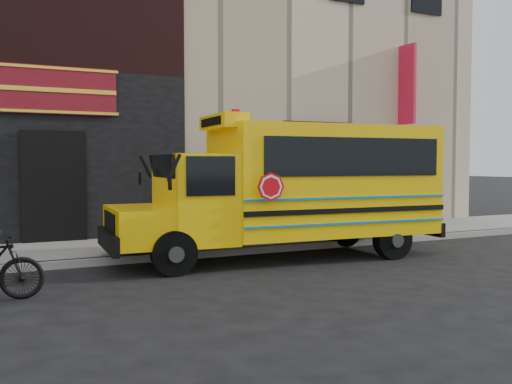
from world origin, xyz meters
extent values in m
plane|color=black|center=(0.00, 0.00, 0.00)|extent=(120.00, 120.00, 0.00)
cube|color=gray|center=(0.00, 2.60, 0.07)|extent=(40.00, 0.20, 0.15)
cube|color=#63625D|center=(0.00, 4.10, 0.07)|extent=(40.00, 3.00, 0.15)
cube|color=#BFAA8F|center=(0.00, 10.50, 6.15)|extent=(20.00, 10.00, 12.00)
cube|color=black|center=(-3.20, 5.40, 1.40)|extent=(1.30, 0.10, 2.50)
cube|color=red|center=(7.00, 5.15, 4.35)|extent=(0.10, 0.70, 2.40)
cylinder|color=black|center=(-1.70, 1.00, 0.40)|extent=(0.82, 0.33, 0.80)
cylinder|color=black|center=(-1.59, 2.90, 0.40)|extent=(0.82, 0.33, 0.80)
cylinder|color=black|center=(2.89, 0.73, 0.40)|extent=(0.82, 0.33, 0.80)
cylinder|color=black|center=(3.00, 2.62, 0.40)|extent=(0.82, 0.33, 0.80)
cube|color=#F8C105|center=(-2.10, 1.97, 0.80)|extent=(1.12, 2.06, 0.70)
cube|color=black|center=(-2.64, 2.01, 0.55)|extent=(0.24, 2.05, 0.35)
cube|color=#F8C105|center=(-1.00, 1.91, 1.30)|extent=(1.32, 2.17, 1.70)
cube|color=black|center=(-1.57, 1.94, 1.70)|extent=(0.17, 1.80, 0.90)
cube|color=#F8C105|center=(1.85, 1.74, 1.62)|extent=(4.62, 2.46, 2.25)
cube|color=black|center=(4.12, 1.61, 0.55)|extent=(0.25, 2.20, 0.30)
cube|color=black|center=(1.88, 0.63, 2.10)|extent=(3.90, 0.27, 0.75)
cube|color=#F8C105|center=(-0.40, 1.87, 2.78)|extent=(0.59, 1.63, 0.28)
cylinder|color=red|center=(-0.03, 0.55, 1.55)|extent=(0.52, 0.06, 0.52)
cylinder|color=#393F3B|center=(4.28, 2.74, 1.45)|extent=(0.06, 0.06, 2.91)
cube|color=red|center=(4.28, 2.66, 2.36)|extent=(0.05, 0.26, 0.36)
cube|color=white|center=(4.28, 2.66, 1.91)|extent=(0.05, 0.26, 0.32)
camera|label=1|loc=(-4.71, -8.55, 1.99)|focal=40.00mm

